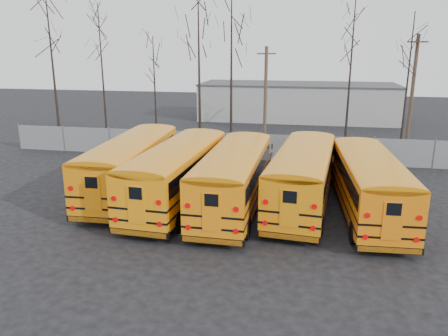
% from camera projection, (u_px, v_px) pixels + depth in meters
% --- Properties ---
extents(ground, '(120.00, 120.00, 0.00)m').
position_uv_depth(ground, '(233.00, 221.00, 21.25)').
color(ground, black).
rests_on(ground, ground).
extents(fence, '(40.00, 0.04, 2.00)m').
position_uv_depth(fence, '(261.00, 147.00, 32.33)').
color(fence, gray).
rests_on(fence, ground).
extents(distant_building, '(22.00, 8.00, 4.00)m').
position_uv_depth(distant_building, '(297.00, 102.00, 50.61)').
color(distant_building, '#A8A8A3').
rests_on(distant_building, ground).
extents(bus_a, '(3.25, 11.97, 3.32)m').
position_uv_depth(bus_a, '(132.00, 161.00, 24.70)').
color(bus_a, black).
rests_on(bus_a, ground).
extents(bus_b, '(3.36, 11.97, 3.32)m').
position_uv_depth(bus_b, '(179.00, 168.00, 23.17)').
color(bus_b, black).
rests_on(bus_b, ground).
extents(bus_c, '(2.84, 11.69, 3.26)m').
position_uv_depth(bus_c, '(235.00, 173.00, 22.43)').
color(bus_c, black).
rests_on(bus_c, ground).
extents(bus_d, '(3.72, 11.81, 3.25)m').
position_uv_depth(bus_d, '(303.00, 172.00, 22.71)').
color(bus_d, black).
rests_on(bus_d, ground).
extents(bus_e, '(3.24, 11.37, 3.15)m').
position_uv_depth(bus_e, '(369.00, 180.00, 21.56)').
color(bus_e, black).
rests_on(bus_e, ground).
extents(utility_pole_left, '(1.40, 0.63, 8.22)m').
position_uv_depth(utility_pole_left, '(265.00, 100.00, 33.83)').
color(utility_pole_left, brown).
rests_on(utility_pole_left, ground).
extents(utility_pole_right, '(1.61, 0.53, 9.16)m').
position_uv_depth(utility_pole_right, '(412.00, 92.00, 34.89)').
color(utility_pole_right, '#493729').
rests_on(utility_pole_right, ground).
extents(tree_0, '(0.26, 0.26, 12.65)m').
position_uv_depth(tree_0, '(53.00, 69.00, 37.99)').
color(tree_0, black).
rests_on(tree_0, ground).
extents(tree_1, '(0.26, 0.26, 11.83)m').
position_uv_depth(tree_1, '(102.00, 73.00, 39.00)').
color(tree_1, black).
rests_on(tree_1, ground).
extents(tree_2, '(0.26, 0.26, 9.03)m').
position_uv_depth(tree_2, '(155.00, 91.00, 37.42)').
color(tree_2, black).
rests_on(tree_2, ground).
extents(tree_3, '(0.26, 0.26, 11.35)m').
position_uv_depth(tree_3, '(199.00, 80.00, 33.56)').
color(tree_3, black).
rests_on(tree_3, ground).
extents(tree_4, '(0.26, 0.26, 11.73)m').
position_uv_depth(tree_4, '(231.00, 78.00, 33.57)').
color(tree_4, black).
rests_on(tree_4, ground).
extents(tree_5, '(0.26, 0.26, 11.64)m').
position_uv_depth(tree_5, '(350.00, 78.00, 34.25)').
color(tree_5, black).
rests_on(tree_5, ground).
extents(tree_6, '(0.26, 0.26, 10.54)m').
position_uv_depth(tree_6, '(407.00, 89.00, 31.29)').
color(tree_6, black).
rests_on(tree_6, ground).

